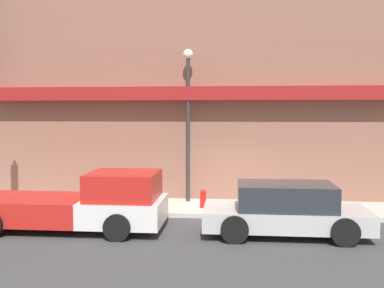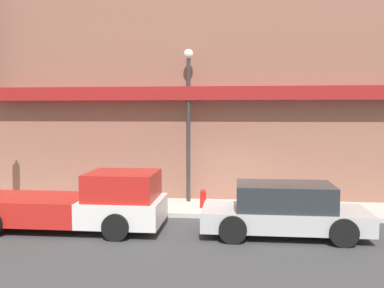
{
  "view_description": "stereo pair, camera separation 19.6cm",
  "coord_description": "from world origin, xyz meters",
  "px_view_note": "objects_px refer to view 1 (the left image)",
  "views": [
    {
      "loc": [
        0.05,
        -13.61,
        3.44
      ],
      "look_at": [
        -1.3,
        0.97,
        2.35
      ],
      "focal_mm": 40.0,
      "sensor_mm": 36.0,
      "label": 1
    },
    {
      "loc": [
        0.24,
        -13.59,
        3.44
      ],
      "look_at": [
        -1.3,
        0.97,
        2.35
      ],
      "focal_mm": 40.0,
      "sensor_mm": 36.0,
      "label": 2
    }
  ],
  "objects_px": {
    "parked_car": "(285,210)",
    "street_lamp": "(188,107)",
    "fire_hydrant": "(203,198)",
    "pickup_truck": "(80,204)"
  },
  "relations": [
    {
      "from": "pickup_truck",
      "to": "fire_hydrant",
      "type": "distance_m",
      "value": 4.29
    },
    {
      "from": "street_lamp",
      "to": "fire_hydrant",
      "type": "bearing_deg",
      "value": -58.97
    },
    {
      "from": "pickup_truck",
      "to": "street_lamp",
      "type": "height_order",
      "value": "street_lamp"
    },
    {
      "from": "pickup_truck",
      "to": "fire_hydrant",
      "type": "relative_size",
      "value": 8.86
    },
    {
      "from": "fire_hydrant",
      "to": "pickup_truck",
      "type": "bearing_deg",
      "value": -143.19
    },
    {
      "from": "pickup_truck",
      "to": "parked_car",
      "type": "relative_size",
      "value": 1.26
    },
    {
      "from": "parked_car",
      "to": "street_lamp",
      "type": "distance_m",
      "value": 5.56
    },
    {
      "from": "fire_hydrant",
      "to": "street_lamp",
      "type": "bearing_deg",
      "value": 121.03
    },
    {
      "from": "fire_hydrant",
      "to": "parked_car",
      "type": "bearing_deg",
      "value": -46.08
    },
    {
      "from": "pickup_truck",
      "to": "parked_car",
      "type": "height_order",
      "value": "pickup_truck"
    }
  ]
}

